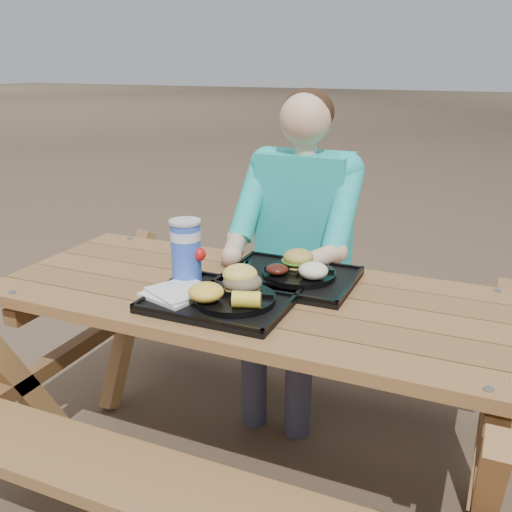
% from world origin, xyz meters
% --- Properties ---
extents(ground, '(60.00, 60.00, 0.00)m').
position_xyz_m(ground, '(0.00, 0.00, 0.00)').
color(ground, '#999999').
rests_on(ground, ground).
extents(picnic_table, '(1.80, 1.49, 0.75)m').
position_xyz_m(picnic_table, '(0.00, 0.00, 0.38)').
color(picnic_table, '#999999').
rests_on(picnic_table, ground).
extents(tray_near, '(0.45, 0.35, 0.02)m').
position_xyz_m(tray_near, '(-0.07, -0.14, 0.76)').
color(tray_near, black).
rests_on(tray_near, picnic_table).
extents(tray_far, '(0.45, 0.35, 0.02)m').
position_xyz_m(tray_far, '(0.07, 0.14, 0.76)').
color(tray_far, black).
rests_on(tray_far, picnic_table).
extents(plate_near, '(0.26, 0.26, 0.02)m').
position_xyz_m(plate_near, '(-0.01, -0.14, 0.78)').
color(plate_near, black).
rests_on(plate_near, tray_near).
extents(plate_far, '(0.26, 0.26, 0.02)m').
position_xyz_m(plate_far, '(0.10, 0.15, 0.78)').
color(plate_far, black).
rests_on(plate_far, tray_far).
extents(napkin_stack, '(0.23, 0.23, 0.02)m').
position_xyz_m(napkin_stack, '(-0.21, -0.17, 0.78)').
color(napkin_stack, silver).
rests_on(napkin_stack, tray_near).
extents(soda_cup, '(0.10, 0.10, 0.21)m').
position_xyz_m(soda_cup, '(-0.24, -0.04, 0.87)').
color(soda_cup, blue).
rests_on(soda_cup, tray_near).
extents(condiment_bbq, '(0.05, 0.05, 0.03)m').
position_xyz_m(condiment_bbq, '(-0.07, -0.01, 0.79)').
color(condiment_bbq, '#330A05').
rests_on(condiment_bbq, tray_near).
extents(condiment_mustard, '(0.04, 0.04, 0.03)m').
position_xyz_m(condiment_mustard, '(-0.00, -0.01, 0.78)').
color(condiment_mustard, yellow).
rests_on(condiment_mustard, tray_near).
extents(sandwich, '(0.12, 0.12, 0.12)m').
position_xyz_m(sandwich, '(-0.01, -0.08, 0.85)').
color(sandwich, '#F7D057').
rests_on(sandwich, plate_near).
extents(mac_cheese, '(0.11, 0.11, 0.06)m').
position_xyz_m(mac_cheese, '(-0.08, -0.21, 0.82)').
color(mac_cheese, yellow).
rests_on(mac_cheese, plate_near).
extents(corn_cob, '(0.11, 0.11, 0.05)m').
position_xyz_m(corn_cob, '(0.06, -0.21, 0.82)').
color(corn_cob, yellow).
rests_on(corn_cob, plate_near).
extents(cutlery_far, '(0.07, 0.14, 0.01)m').
position_xyz_m(cutlery_far, '(-0.10, 0.16, 0.77)').
color(cutlery_far, black).
rests_on(cutlery_far, tray_far).
extents(burger, '(0.11, 0.11, 0.10)m').
position_xyz_m(burger, '(0.08, 0.19, 0.84)').
color(burger, gold).
rests_on(burger, plate_far).
extents(baked_beans, '(0.08, 0.08, 0.04)m').
position_xyz_m(baked_beans, '(0.04, 0.09, 0.81)').
color(baked_beans, '#45150D').
rests_on(baked_beans, plate_far).
extents(potato_salad, '(0.10, 0.10, 0.06)m').
position_xyz_m(potato_salad, '(0.17, 0.10, 0.82)').
color(potato_salad, white).
rests_on(potato_salad, plate_far).
extents(diner, '(0.48, 0.84, 1.28)m').
position_xyz_m(diner, '(-0.04, 0.61, 0.64)').
color(diner, teal).
rests_on(diner, ground).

